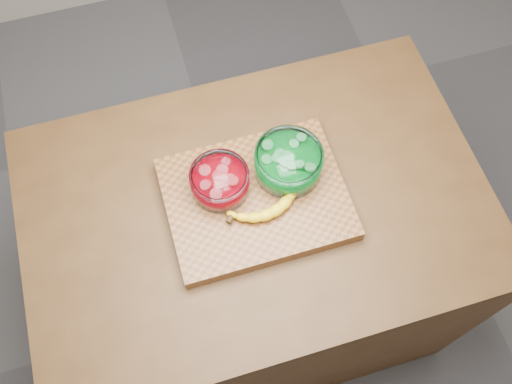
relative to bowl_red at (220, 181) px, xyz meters
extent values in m
plane|color=#505155|center=(0.08, -0.05, -0.97)|extent=(3.50, 3.50, 0.00)
cube|color=#482D15|center=(0.08, -0.05, -0.52)|extent=(1.20, 0.80, 0.90)
cube|color=brown|center=(0.08, -0.05, -0.05)|extent=(0.45, 0.35, 0.04)
cylinder|color=white|center=(0.00, 0.00, 0.00)|extent=(0.15, 0.15, 0.07)
cylinder|color=red|center=(0.00, 0.00, -0.01)|extent=(0.13, 0.13, 0.04)
cylinder|color=#FF505C|center=(0.00, 0.00, 0.02)|extent=(0.12, 0.12, 0.02)
cylinder|color=white|center=(0.18, 0.00, 0.01)|extent=(0.17, 0.17, 0.08)
cylinder|color=#079027|center=(0.18, 0.00, -0.01)|extent=(0.15, 0.15, 0.05)
cylinder|color=#69DF78|center=(0.18, 0.00, 0.03)|extent=(0.14, 0.14, 0.02)
camera|label=1|loc=(-0.10, -0.64, 1.25)|focal=40.00mm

